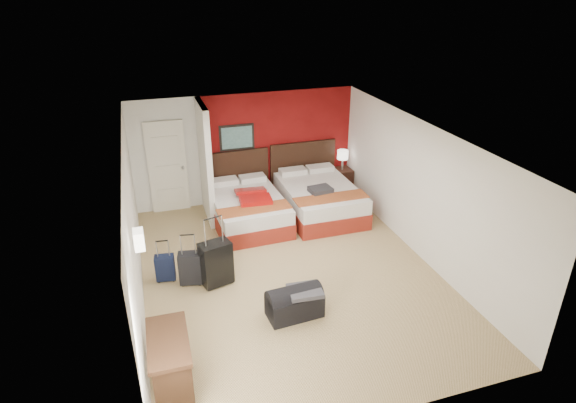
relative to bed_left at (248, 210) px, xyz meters
name	(u,v)px	position (x,y,z in m)	size (l,w,h in m)	color
ground	(289,272)	(0.27, -2.05, -0.31)	(6.50, 6.50, 0.00)	tan
room_walls	(193,187)	(-1.14, -0.63, 0.95)	(5.02, 6.52, 2.50)	white
red_accent_panel	(278,146)	(1.02, 1.18, 0.94)	(3.50, 0.04, 2.50)	maroon
partition_wall	(206,163)	(-0.73, 0.56, 0.94)	(0.12, 1.20, 2.50)	silver
entry_door	(168,167)	(-1.48, 1.15, 0.72)	(0.82, 0.06, 2.05)	silver
bed_left	(248,210)	(0.00, 0.00, 0.00)	(1.43, 2.04, 0.61)	silver
bed_right	(319,200)	(1.61, -0.01, 0.02)	(1.51, 2.16, 0.65)	white
red_suitcase_open	(253,196)	(0.10, -0.10, 0.36)	(0.64, 0.88, 0.11)	#A1100D
jacket_bundle	(320,190)	(1.51, -0.31, 0.40)	(0.45, 0.36, 0.11)	#343439
nightstand	(341,181)	(2.52, 0.87, 0.00)	(0.44, 0.44, 0.61)	#321910
table_lamp	(342,160)	(2.52, 0.87, 0.54)	(0.26, 0.26, 0.47)	white
suitcase_black	(216,265)	(-1.01, -2.01, 0.08)	(0.51, 0.32, 0.76)	black
suitcase_charcoal	(191,269)	(-1.43, -1.86, -0.03)	(0.38, 0.23, 0.56)	black
suitcase_navy	(165,269)	(-1.83, -1.64, -0.08)	(0.32, 0.20, 0.45)	black
duffel_bag	(294,304)	(-0.02, -3.21, -0.10)	(0.83, 0.44, 0.42)	black
jacket_draped	(305,291)	(0.13, -3.26, 0.15)	(0.50, 0.42, 0.07)	#3F3E43
desk	(171,365)	(-1.94, -4.16, 0.11)	(0.49, 0.99, 0.82)	black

